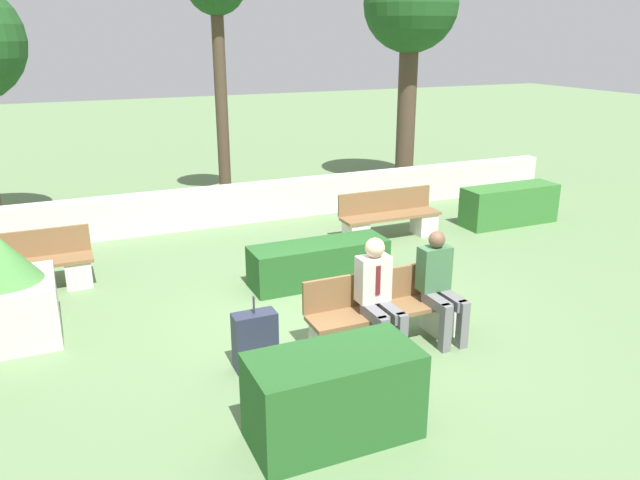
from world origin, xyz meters
name	(u,v)px	position (x,y,z in m)	size (l,w,h in m)	color
ground_plane	(328,317)	(0.00, 0.00, 0.00)	(60.00, 60.00, 0.00)	#607F51
perimeter_wall	(229,205)	(0.00, 4.60, 0.38)	(14.80, 0.30, 0.75)	beige
bench_front	(387,316)	(0.37, -0.88, 0.33)	(1.99, 0.48, 0.85)	brown
bench_left_side	(26,270)	(-3.57, 2.51, 0.33)	(1.81, 0.49, 0.85)	brown
bench_right_side	(390,221)	(2.39, 2.57, 0.33)	(1.86, 0.49, 0.85)	brown
person_seated_man	(378,291)	(0.17, -1.02, 0.75)	(0.38, 0.63, 1.35)	slate
person_seated_woman	(440,282)	(0.99, -1.02, 0.72)	(0.38, 0.63, 1.32)	slate
hedge_block_near_left	(334,396)	(-0.99, -2.31, 0.42)	(1.54, 0.75, 0.84)	#235623
hedge_block_near_right	(319,263)	(0.39, 1.17, 0.31)	(2.06, 0.64, 0.61)	#235623
hedge_block_mid_right	(509,205)	(4.95, 2.43, 0.37)	(1.93, 0.60, 0.75)	#33702D
planter_corner_left	(6,293)	(-3.74, 0.99, 0.60)	(1.09, 1.09, 1.33)	beige
suitcase	(255,341)	(-1.26, -0.84, 0.33)	(0.48, 0.23, 0.86)	#282D42
tree_center_left	(216,1)	(0.33, 6.06, 4.13)	(1.20, 1.20, 5.04)	#473828
tree_center_right	(411,11)	(4.75, 6.02, 3.99)	(2.13, 2.13, 5.20)	#473828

